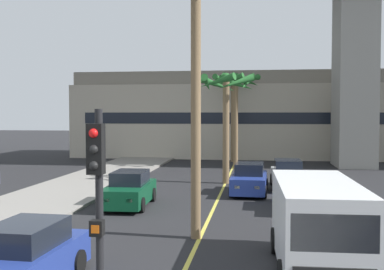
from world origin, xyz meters
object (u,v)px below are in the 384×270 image
(car_queue_third, at_px, (130,190))
(traffic_light_median_near, at_px, (98,207))
(palm_tree_mid_median, at_px, (236,87))
(car_queue_fifth, at_px, (24,259))
(car_queue_second, at_px, (288,175))
(car_queue_fourth, at_px, (249,180))
(delivery_van, at_px, (317,223))
(car_queue_front, at_px, (302,192))
(palm_tree_far_median, at_px, (233,89))
(palm_tree_near_median, at_px, (227,95))

(car_queue_third, height_order, traffic_light_median_near, traffic_light_median_near)
(car_queue_third, relative_size, palm_tree_mid_median, 0.58)
(car_queue_third, distance_m, car_queue_fifth, 10.21)
(car_queue_second, distance_m, car_queue_fifth, 17.83)
(car_queue_second, bearing_deg, traffic_light_median_near, -101.55)
(car_queue_fourth, distance_m, car_queue_fifth, 15.16)
(delivery_van, relative_size, traffic_light_median_near, 1.26)
(delivery_van, bearing_deg, car_queue_second, 89.48)
(delivery_van, bearing_deg, car_queue_front, 87.53)
(car_queue_second, bearing_deg, car_queue_fourth, -135.20)
(car_queue_fifth, bearing_deg, car_queue_front, 55.72)
(car_queue_fifth, distance_m, palm_tree_far_median, 31.13)
(car_queue_second, distance_m, car_queue_third, 9.55)
(car_queue_second, height_order, palm_tree_near_median, palm_tree_near_median)
(car_queue_third, xyz_separation_m, palm_tree_near_median, (3.81, 7.53, 4.46))
(delivery_van, bearing_deg, car_queue_third, 131.97)
(palm_tree_far_median, bearing_deg, car_queue_third, -99.83)
(delivery_van, xyz_separation_m, palm_tree_near_median, (-3.36, 15.50, 3.89))
(car_queue_second, bearing_deg, car_queue_front, -87.61)
(car_queue_fifth, bearing_deg, car_queue_second, 66.69)
(car_queue_fourth, height_order, palm_tree_near_median, palm_tree_near_median)
(car_queue_front, distance_m, traffic_light_median_near, 14.92)
(palm_tree_near_median, bearing_deg, traffic_light_median_near, -91.54)
(car_queue_third, distance_m, traffic_light_median_near, 14.18)
(palm_tree_near_median, height_order, palm_tree_mid_median, palm_tree_mid_median)
(car_queue_front, bearing_deg, delivery_van, -92.47)
(car_queue_second, distance_m, car_queue_fourth, 2.92)
(delivery_van, bearing_deg, palm_tree_mid_median, 97.71)
(car_queue_fourth, bearing_deg, car_queue_second, 44.80)
(car_queue_front, height_order, car_queue_second, same)
(car_queue_second, relative_size, car_queue_third, 0.99)
(delivery_van, height_order, palm_tree_mid_median, palm_tree_mid_median)
(car_queue_fourth, bearing_deg, car_queue_front, -57.45)
(traffic_light_median_near, relative_size, palm_tree_mid_median, 0.59)
(traffic_light_median_near, bearing_deg, car_queue_third, 103.35)
(car_queue_front, distance_m, car_queue_fifth, 12.95)
(palm_tree_mid_median, bearing_deg, car_queue_fifth, -98.51)
(car_queue_front, relative_size, car_queue_fourth, 0.99)
(traffic_light_median_near, bearing_deg, palm_tree_mid_median, 88.42)
(palm_tree_mid_median, xyz_separation_m, palm_tree_far_median, (-0.52, 5.11, 0.11))
(car_queue_third, relative_size, delivery_van, 0.79)
(car_queue_front, relative_size, delivery_van, 0.78)
(car_queue_front, distance_m, car_queue_second, 5.68)
(palm_tree_near_median, bearing_deg, car_queue_fifth, -101.39)
(car_queue_front, relative_size, palm_tree_near_median, 0.63)
(traffic_light_median_near, xyz_separation_m, palm_tree_far_median, (0.27, 33.93, 3.45))
(car_queue_fifth, height_order, delivery_van, delivery_van)
(car_queue_fourth, bearing_deg, palm_tree_far_median, 96.03)
(palm_tree_mid_median, bearing_deg, delivery_van, -82.29)
(delivery_van, height_order, palm_tree_far_median, palm_tree_far_median)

